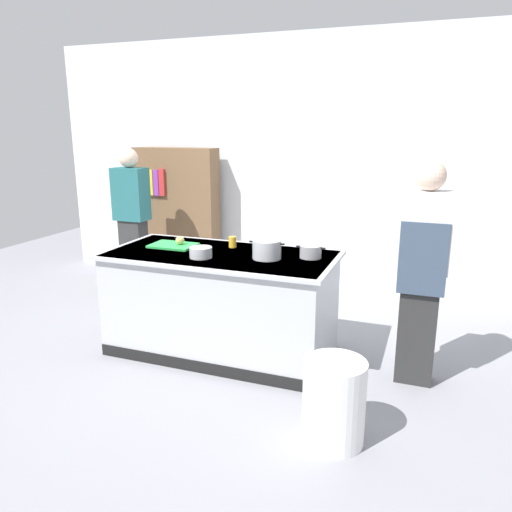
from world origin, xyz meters
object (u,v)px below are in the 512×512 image
object	(u,v)px
trash_bin	(334,402)
person_chef	(422,269)
person_guest	(132,219)
onion	(180,240)
juice_cup	(233,242)
stock_pot	(267,249)
sauce_pan	(311,252)
bookshelf	(177,215)
mixing_bowl	(201,252)

from	to	relation	value
trash_bin	person_chef	distance (m)	1.26
person_chef	person_guest	bearing A→B (deg)	85.88
onion	juice_cup	distance (m)	0.48
stock_pot	juice_cup	xyz separation A→B (m)	(-0.41, 0.26, -0.03)
stock_pot	sauce_pan	bearing A→B (deg)	23.98
stock_pot	person_chef	xyz separation A→B (m)	(1.21, 0.06, -0.06)
sauce_pan	juice_cup	size ratio (longest dim) A/B	2.45
stock_pot	person_chef	world-z (taller)	person_chef
onion	bookshelf	xyz separation A→B (m)	(-0.99, 1.71, -0.11)
stock_pot	trash_bin	bearing A→B (deg)	-50.39
trash_bin	onion	bearing A→B (deg)	147.40
onion	person_chef	size ratio (longest dim) A/B	0.05
stock_pot	sauce_pan	world-z (taller)	stock_pot
sauce_pan	person_guest	bearing A→B (deg)	158.12
juice_cup	person_guest	size ratio (longest dim) A/B	0.06
juice_cup	bookshelf	bearing A→B (deg)	132.76
mixing_bowl	person_chef	xyz separation A→B (m)	(1.74, 0.22, -0.03)
bookshelf	trash_bin	bearing A→B (deg)	-46.29
sauce_pan	bookshelf	xyz separation A→B (m)	(-2.19, 1.67, -0.10)
onion	person_chef	bearing A→B (deg)	-1.43
onion	mixing_bowl	xyz separation A→B (m)	(0.35, -0.27, -0.02)
bookshelf	juice_cup	bearing A→B (deg)	-47.24
trash_bin	person_chef	size ratio (longest dim) A/B	0.32
juice_cup	bookshelf	distance (m)	2.13
person_chef	person_guest	distance (m)	3.42
juice_cup	person_chef	size ratio (longest dim) A/B	0.06
person_chef	person_guest	xyz separation A→B (m)	(-3.26, 1.04, -0.00)
juice_cup	person_guest	world-z (taller)	person_guest
sauce_pan	trash_bin	world-z (taller)	sauce_pan
mixing_bowl	trash_bin	xyz separation A→B (m)	(1.30, -0.78, -0.67)
onion	sauce_pan	xyz separation A→B (m)	(1.20, 0.04, -0.01)
sauce_pan	mixing_bowl	distance (m)	0.91
onion	trash_bin	size ratio (longest dim) A/B	0.14
stock_pot	sauce_pan	xyz separation A→B (m)	(0.33, 0.15, -0.03)
sauce_pan	juice_cup	distance (m)	0.75
stock_pot	juice_cup	world-z (taller)	stock_pot
juice_cup	person_chef	distance (m)	1.64
mixing_bowl	stock_pot	bearing A→B (deg)	17.34
trash_bin	mixing_bowl	bearing A→B (deg)	149.09
trash_bin	person_guest	world-z (taller)	person_guest
sauce_pan	juice_cup	bearing A→B (deg)	171.64
stock_pot	onion	bearing A→B (deg)	172.66
mixing_bowl	person_guest	distance (m)	1.98
onion	person_chef	xyz separation A→B (m)	(2.08, -0.05, -0.05)
mixing_bowl	trash_bin	world-z (taller)	mixing_bowl
juice_cup	mixing_bowl	bearing A→B (deg)	-104.20
bookshelf	person_chef	bearing A→B (deg)	-29.80
stock_pot	mixing_bowl	xyz separation A→B (m)	(-0.52, -0.16, -0.03)
onion	bookshelf	world-z (taller)	bookshelf
sauce_pan	bookshelf	size ratio (longest dim) A/B	0.14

